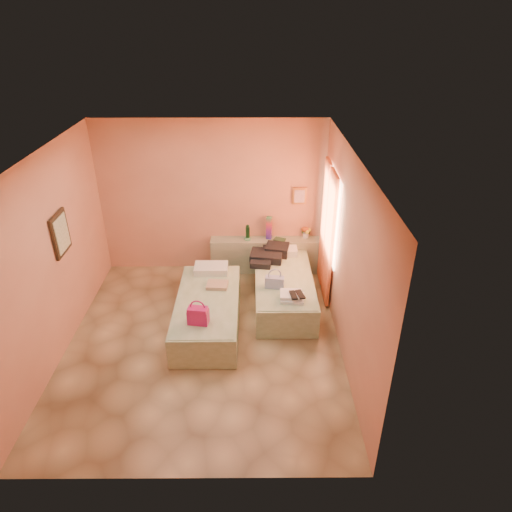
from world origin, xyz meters
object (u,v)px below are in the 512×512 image
(flower_vase, at_px, (306,231))
(blue_handbag, at_px, (275,282))
(water_bottle, at_px, (248,232))
(green_book, at_px, (280,240))
(headboard_ledge, at_px, (266,255))
(towel_stack, at_px, (292,297))
(bed_left, at_px, (208,312))
(magenta_handbag, at_px, (198,315))
(bed_right, at_px, (284,289))

(flower_vase, xyz_separation_m, blue_handbag, (-0.63, -1.47, -0.18))
(water_bottle, bearing_deg, flower_vase, 2.52)
(green_book, xyz_separation_m, blue_handbag, (-0.15, -1.34, -0.07))
(green_book, distance_m, flower_vase, 0.51)
(headboard_ledge, xyz_separation_m, towel_stack, (0.35, -1.73, 0.23))
(bed_left, height_order, blue_handbag, blue_handbag)
(magenta_handbag, xyz_separation_m, blue_handbag, (1.10, 0.92, -0.04))
(flower_vase, bearing_deg, bed_left, -133.16)
(bed_right, height_order, blue_handbag, blue_handbag)
(bed_left, xyz_separation_m, green_book, (1.18, 1.65, 0.42))
(green_book, distance_m, towel_stack, 1.69)
(green_book, xyz_separation_m, flower_vase, (0.49, 0.13, 0.11))
(magenta_handbag, bearing_deg, flower_vase, 62.64)
(bed_left, bearing_deg, blue_handbag, 16.51)
(headboard_ledge, height_order, green_book, green_book)
(magenta_handbag, bearing_deg, bed_right, 53.25)
(bed_right, distance_m, towel_stack, 0.75)
(bed_left, height_order, water_bottle, water_bottle)
(bed_left, bearing_deg, magenta_handbag, -96.32)
(bed_left, distance_m, magenta_handbag, 0.72)
(bed_right, height_order, water_bottle, water_bottle)
(headboard_ledge, xyz_separation_m, bed_left, (-0.95, -1.70, -0.08))
(flower_vase, xyz_separation_m, towel_stack, (-0.38, -1.81, -0.22))
(bed_left, bearing_deg, green_book, 54.18)
(headboard_ledge, relative_size, flower_vase, 8.32)
(towel_stack, bearing_deg, flower_vase, 78.29)
(bed_right, relative_size, water_bottle, 7.63)
(magenta_handbag, distance_m, towel_stack, 1.48)
(flower_vase, bearing_deg, towel_stack, -101.71)
(bed_left, distance_m, blue_handbag, 1.13)
(headboard_ledge, height_order, blue_handbag, blue_handbag)
(headboard_ledge, height_order, towel_stack, headboard_ledge)
(blue_handbag, relative_size, towel_stack, 0.84)
(headboard_ledge, distance_m, towel_stack, 1.78)
(water_bottle, distance_m, flower_vase, 1.07)
(water_bottle, bearing_deg, blue_handbag, -72.96)
(bed_left, bearing_deg, water_bottle, 70.66)
(green_book, bearing_deg, water_bottle, -163.04)
(bed_right, distance_m, water_bottle, 1.35)
(headboard_ledge, bearing_deg, bed_left, -119.11)
(flower_vase, bearing_deg, magenta_handbag, -126.00)
(water_bottle, relative_size, towel_stack, 0.75)
(water_bottle, bearing_deg, magenta_handbag, -105.86)
(bed_right, xyz_separation_m, towel_stack, (0.08, -0.68, 0.30))
(blue_handbag, bearing_deg, flower_vase, 74.94)
(bed_right, relative_size, towel_stack, 5.71)
(bed_left, relative_size, green_book, 10.12)
(headboard_ledge, distance_m, blue_handbag, 1.42)
(bed_left, xyz_separation_m, flower_vase, (1.67, 1.78, 0.52))
(magenta_handbag, bearing_deg, bed_left, 92.58)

